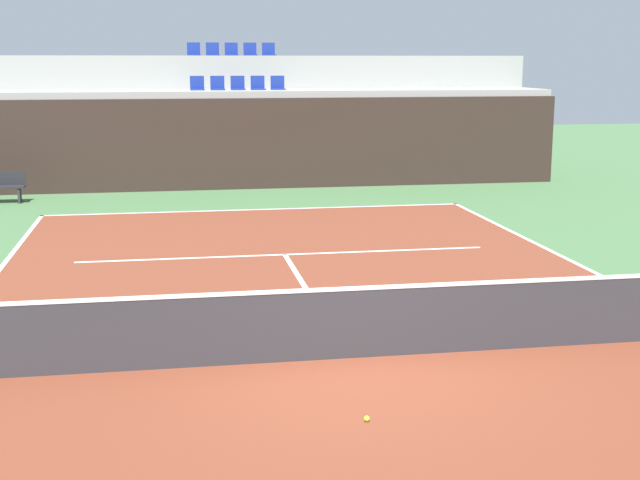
{
  "coord_description": "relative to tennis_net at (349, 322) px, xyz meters",
  "views": [
    {
      "loc": [
        -2.27,
        -10.86,
        3.87
      ],
      "look_at": [
        -0.04,
        2.0,
        1.2
      ],
      "focal_mm": 49.55,
      "sensor_mm": 36.0,
      "label": 1
    }
  ],
  "objects": [
    {
      "name": "seating_row_upper",
      "position": [
        0.0,
        19.8,
        3.63
      ],
      "size": [
        2.98,
        0.44,
        0.44
      ],
      "color": "navy",
      "rests_on": "stands_tier_upper"
    },
    {
      "name": "back_wall",
      "position": [
        0.0,
        15.95,
        0.86
      ],
      "size": [
        19.88,
        0.3,
        2.74
      ],
      "primitive_type": "cube",
      "color": "#33231E",
      "rests_on": "ground_plane"
    },
    {
      "name": "service_line_far",
      "position": [
        0.0,
        6.4,
        -0.5
      ],
      "size": [
        8.26,
        0.1,
        0.0
      ],
      "primitive_type": "cube",
      "color": "white",
      "rests_on": "court_surface"
    },
    {
      "name": "stands_tier_lower",
      "position": [
        0.0,
        17.3,
        0.96
      ],
      "size": [
        19.88,
        2.4,
        2.94
      ],
      "primitive_type": "cube",
      "color": "#9E9E99",
      "rests_on": "ground_plane"
    },
    {
      "name": "stands_tier_upper",
      "position": [
        0.0,
        19.7,
        1.5
      ],
      "size": [
        19.88,
        2.4,
        4.01
      ],
      "primitive_type": "cube",
      "color": "#9E9E99",
      "rests_on": "ground_plane"
    },
    {
      "name": "seating_row_lower",
      "position": [
        0.0,
        17.4,
        2.56
      ],
      "size": [
        2.98,
        0.44,
        0.44
      ],
      "color": "navy",
      "rests_on": "stands_tier_lower"
    },
    {
      "name": "ground_plane",
      "position": [
        0.0,
        0.0,
        -0.51
      ],
      "size": [
        80.0,
        80.0,
        0.0
      ],
      "primitive_type": "plane",
      "color": "#477042"
    },
    {
      "name": "centre_service_line",
      "position": [
        0.0,
        3.2,
        -0.5
      ],
      "size": [
        0.1,
        6.4,
        0.0
      ],
      "primitive_type": "cube",
      "color": "white",
      "rests_on": "court_surface"
    },
    {
      "name": "baseline_far",
      "position": [
        0.0,
        11.95,
        -0.5
      ],
      "size": [
        11.0,
        0.1,
        0.0
      ],
      "primitive_type": "cube",
      "color": "white",
      "rests_on": "court_surface"
    },
    {
      "name": "tennis_net",
      "position": [
        0.0,
        0.0,
        0.0
      ],
      "size": [
        11.08,
        0.08,
        1.07
      ],
      "color": "black",
      "rests_on": "court_surface"
    },
    {
      "name": "court_surface",
      "position": [
        0.0,
        0.0,
        -0.5
      ],
      "size": [
        11.0,
        24.0,
        0.01
      ],
      "primitive_type": "cube",
      "color": "brown",
      "rests_on": "ground_plane"
    },
    {
      "name": "tennis_ball_0",
      "position": [
        -0.23,
        -2.08,
        -0.47
      ],
      "size": [
        0.07,
        0.07,
        0.07
      ],
      "primitive_type": "sphere",
      "color": "#CCE033",
      "rests_on": "court_surface"
    }
  ]
}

